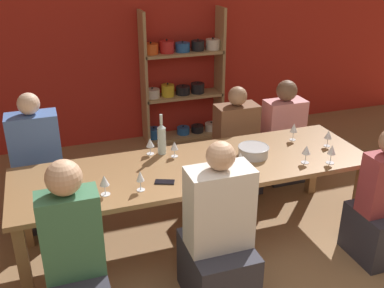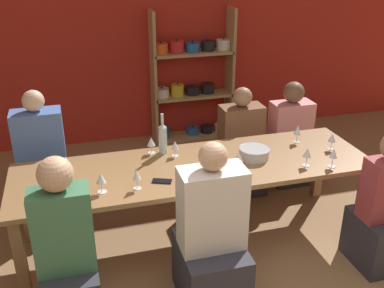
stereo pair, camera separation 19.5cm
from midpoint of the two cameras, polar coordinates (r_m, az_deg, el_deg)
name	(u,v)px [view 1 (the left image)]	position (r m, az deg, el deg)	size (l,w,h in m)	color
wall_back_red	(124,37)	(5.75, -9.61, 13.30)	(8.80, 0.06, 2.70)	red
shelf_unit	(182,85)	(5.86, -2.28, 7.55)	(1.05, 0.30, 1.68)	tan
dining_table	(196,173)	(3.75, -0.99, -3.69)	(2.97, 0.89, 0.72)	olive
mixing_bowl	(253,151)	(3.88, 6.38, -0.87)	(0.27, 0.27, 0.09)	#B7BABC
wine_bottle_green	(162,138)	(3.89, -5.31, 0.72)	(0.07, 0.07, 0.36)	#B2C6C1
wine_glass_white_a	(140,177)	(3.34, -8.27, -4.16)	(0.06, 0.06, 0.16)	white
wine_glass_empty_a	(240,157)	(3.63, 4.62, -1.72)	(0.06, 0.06, 0.15)	white
wine_glass_red_a	(150,143)	(3.90, -6.78, 0.10)	(0.07, 0.07, 0.15)	white
wine_glass_red_b	(294,128)	(4.23, 11.53, 1.97)	(0.07, 0.07, 0.17)	white
wine_glass_red_c	(66,164)	(3.64, -17.22, -2.51)	(0.08, 0.08, 0.16)	white
wine_glass_red_d	(306,150)	(3.81, 12.91, -0.82)	(0.07, 0.07, 0.16)	white
wine_glass_empty_b	(104,181)	(3.33, -12.74, -4.63)	(0.07, 0.07, 0.16)	white
wine_glass_empty_c	(328,135)	(4.18, 15.65, 1.09)	(0.07, 0.07, 0.15)	white
wine_glass_empty_d	(332,150)	(3.86, 15.96, -0.78)	(0.07, 0.07, 0.16)	white
wine_glass_red_e	(174,146)	(3.84, -3.70, -0.29)	(0.07, 0.07, 0.14)	white
cell_phone	(165,182)	(3.47, -5.11, -4.84)	(0.17, 0.12, 0.01)	black
person_near_a	(218,247)	(3.22, 1.55, -13.01)	(0.44, 0.55, 1.27)	#2D2D38
person_far_a	(282,142)	(5.03, 10.29, 0.23)	(0.43, 0.54, 1.10)	#2D2D38
person_near_b	(76,271)	(3.12, -16.32, -15.24)	(0.37, 0.47, 1.27)	#2D2D38
person_far_b	(40,176)	(4.38, -19.98, -3.88)	(0.44, 0.55, 1.25)	#2D2D38
person_near_c	(379,211)	(3.91, 21.37, -7.98)	(0.36, 0.44, 1.15)	#2D2D38
person_far_c	(235,152)	(4.72, 4.32, -1.07)	(0.43, 0.54, 1.11)	#2D2D38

